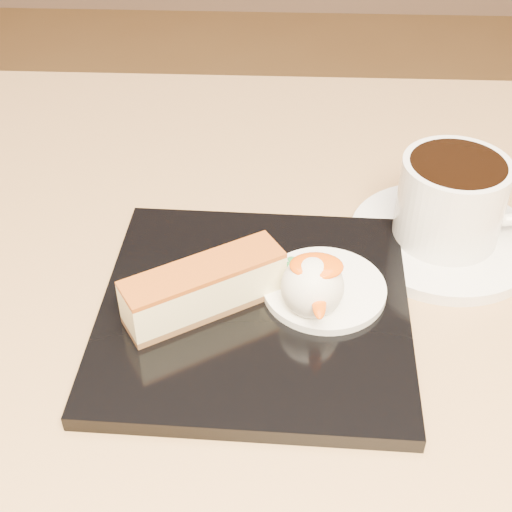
{
  "coord_description": "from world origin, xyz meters",
  "views": [
    {
      "loc": [
        0.06,
        -0.36,
        1.08
      ],
      "look_at": [
        0.04,
        0.03,
        0.76
      ],
      "focal_mm": 50.0,
      "sensor_mm": 36.0,
      "label": 1
    }
  ],
  "objects_px": {
    "coffee_cup": "(454,199)",
    "ice_cream_scoop": "(312,287)",
    "saucer": "(442,239)",
    "table": "(208,448)",
    "dessert_plate": "(255,310)",
    "cheesecake": "(204,288)"
  },
  "relations": [
    {
      "from": "table",
      "to": "ice_cream_scoop",
      "type": "xyz_separation_m",
      "value": [
        0.08,
        0.0,
        0.19
      ]
    },
    {
      "from": "cheesecake",
      "to": "ice_cream_scoop",
      "type": "bearing_deg",
      "value": -31.86
    },
    {
      "from": "cheesecake",
      "to": "ice_cream_scoop",
      "type": "distance_m",
      "value": 0.08
    },
    {
      "from": "saucer",
      "to": "coffee_cup",
      "type": "bearing_deg",
      "value": 1.56
    },
    {
      "from": "table",
      "to": "coffee_cup",
      "type": "height_order",
      "value": "coffee_cup"
    },
    {
      "from": "saucer",
      "to": "ice_cream_scoop",
      "type": "bearing_deg",
      "value": -138.75
    },
    {
      "from": "cheesecake",
      "to": "table",
      "type": "bearing_deg",
      "value": 158.15
    },
    {
      "from": "dessert_plate",
      "to": "saucer",
      "type": "bearing_deg",
      "value": 31.3
    },
    {
      "from": "coffee_cup",
      "to": "saucer",
      "type": "bearing_deg",
      "value": 180.0
    },
    {
      "from": "coffee_cup",
      "to": "ice_cream_scoop",
      "type": "bearing_deg",
      "value": -140.84
    },
    {
      "from": "saucer",
      "to": "coffee_cup",
      "type": "relative_size",
      "value": 1.35
    },
    {
      "from": "dessert_plate",
      "to": "ice_cream_scoop",
      "type": "relative_size",
      "value": 4.99
    },
    {
      "from": "saucer",
      "to": "dessert_plate",
      "type": "bearing_deg",
      "value": -148.7
    },
    {
      "from": "coffee_cup",
      "to": "dessert_plate",
      "type": "bearing_deg",
      "value": -150.6
    },
    {
      "from": "table",
      "to": "cheesecake",
      "type": "height_order",
      "value": "cheesecake"
    },
    {
      "from": "table",
      "to": "coffee_cup",
      "type": "xyz_separation_m",
      "value": [
        0.19,
        0.1,
        0.2
      ]
    },
    {
      "from": "dessert_plate",
      "to": "coffee_cup",
      "type": "relative_size",
      "value": 1.98
    },
    {
      "from": "saucer",
      "to": "table",
      "type": "bearing_deg",
      "value": -153.01
    },
    {
      "from": "table",
      "to": "ice_cream_scoop",
      "type": "distance_m",
      "value": 0.21
    },
    {
      "from": "table",
      "to": "saucer",
      "type": "height_order",
      "value": "saucer"
    },
    {
      "from": "table",
      "to": "cheesecake",
      "type": "bearing_deg",
      "value": 10.02
    },
    {
      "from": "ice_cream_scoop",
      "to": "coffee_cup",
      "type": "distance_m",
      "value": 0.15
    }
  ]
}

